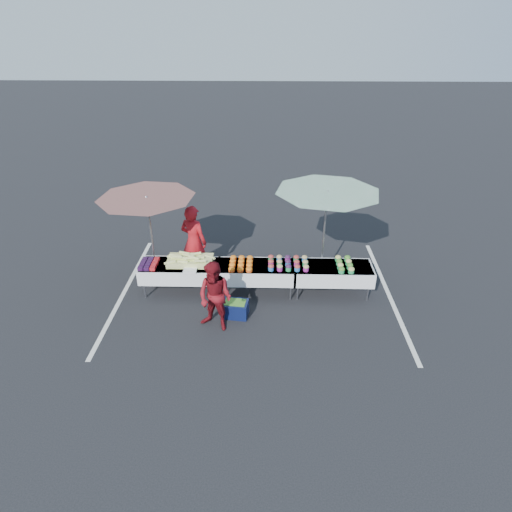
{
  "coord_description": "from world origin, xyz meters",
  "views": [
    {
      "loc": [
        0.22,
        -8.64,
        5.82
      ],
      "look_at": [
        0.0,
        0.0,
        1.0
      ],
      "focal_mm": 30.0,
      "sensor_mm": 36.0,
      "label": 1
    }
  ],
  "objects_px": {
    "umbrella_left": "(147,205)",
    "table_left": "(180,270)",
    "table_center": "(256,271)",
    "table_right": "(332,272)",
    "vendor": "(194,241)",
    "umbrella_right": "(327,200)",
    "customer": "(215,297)",
    "storage_bin": "(235,308)"
  },
  "relations": [
    {
      "from": "table_center",
      "to": "vendor",
      "type": "distance_m",
      "value": 1.8
    },
    {
      "from": "table_center",
      "to": "customer",
      "type": "distance_m",
      "value": 1.61
    },
    {
      "from": "table_left",
      "to": "umbrella_right",
      "type": "relative_size",
      "value": 0.67
    },
    {
      "from": "table_left",
      "to": "storage_bin",
      "type": "xyz_separation_m",
      "value": [
        1.37,
        -0.94,
        -0.4
      ]
    },
    {
      "from": "storage_bin",
      "to": "table_center",
      "type": "bearing_deg",
      "value": 72.24
    },
    {
      "from": "customer",
      "to": "umbrella_right",
      "type": "xyz_separation_m",
      "value": [
        2.4,
        1.83,
        1.44
      ]
    },
    {
      "from": "vendor",
      "to": "umbrella_right",
      "type": "bearing_deg",
      "value": -162.68
    },
    {
      "from": "table_center",
      "to": "table_right",
      "type": "relative_size",
      "value": 1.0
    },
    {
      "from": "umbrella_left",
      "to": "table_left",
      "type": "bearing_deg",
      "value": -29.74
    },
    {
      "from": "storage_bin",
      "to": "table_right",
      "type": "bearing_deg",
      "value": 29.81
    },
    {
      "from": "vendor",
      "to": "umbrella_left",
      "type": "relative_size",
      "value": 0.68
    },
    {
      "from": "vendor",
      "to": "customer",
      "type": "xyz_separation_m",
      "value": [
        0.76,
        -2.17,
        -0.16
      ]
    },
    {
      "from": "table_left",
      "to": "table_right",
      "type": "bearing_deg",
      "value": 0.0
    },
    {
      "from": "customer",
      "to": "umbrella_left",
      "type": "bearing_deg",
      "value": 158.33
    },
    {
      "from": "umbrella_right",
      "to": "umbrella_left",
      "type": "bearing_deg",
      "value": -179.21
    },
    {
      "from": "table_center",
      "to": "table_right",
      "type": "bearing_deg",
      "value": 0.0
    },
    {
      "from": "customer",
      "to": "table_right",
      "type": "bearing_deg",
      "value": 52.42
    },
    {
      "from": "umbrella_right",
      "to": "storage_bin",
      "type": "relative_size",
      "value": 4.65
    },
    {
      "from": "umbrella_right",
      "to": "storage_bin",
      "type": "distance_m",
      "value": 3.2
    },
    {
      "from": "table_left",
      "to": "umbrella_right",
      "type": "bearing_deg",
      "value": 7.66
    },
    {
      "from": "table_center",
      "to": "table_left",
      "type": "bearing_deg",
      "value": 180.0
    },
    {
      "from": "vendor",
      "to": "customer",
      "type": "bearing_deg",
      "value": 132.84
    },
    {
      "from": "umbrella_right",
      "to": "table_center",
      "type": "bearing_deg",
      "value": -164.03
    },
    {
      "from": "table_center",
      "to": "vendor",
      "type": "relative_size",
      "value": 0.98
    },
    {
      "from": "umbrella_right",
      "to": "storage_bin",
      "type": "height_order",
      "value": "umbrella_right"
    },
    {
      "from": "table_right",
      "to": "customer",
      "type": "relative_size",
      "value": 1.18
    },
    {
      "from": "table_right",
      "to": "umbrella_left",
      "type": "distance_m",
      "value": 4.57
    },
    {
      "from": "table_left",
      "to": "table_center",
      "type": "bearing_deg",
      "value": 0.0
    },
    {
      "from": "customer",
      "to": "storage_bin",
      "type": "height_order",
      "value": "customer"
    },
    {
      "from": "umbrella_left",
      "to": "umbrella_right",
      "type": "height_order",
      "value": "umbrella_right"
    },
    {
      "from": "table_right",
      "to": "vendor",
      "type": "height_order",
      "value": "vendor"
    },
    {
      "from": "vendor",
      "to": "table_left",
      "type": "bearing_deg",
      "value": 97.55
    },
    {
      "from": "table_right",
      "to": "table_left",
      "type": "bearing_deg",
      "value": 180.0
    },
    {
      "from": "table_center",
      "to": "umbrella_left",
      "type": "distance_m",
      "value": 2.94
    },
    {
      "from": "table_left",
      "to": "vendor",
      "type": "distance_m",
      "value": 0.91
    },
    {
      "from": "table_left",
      "to": "umbrella_right",
      "type": "xyz_separation_m",
      "value": [
        3.39,
        0.46,
        1.64
      ]
    },
    {
      "from": "customer",
      "to": "umbrella_left",
      "type": "xyz_separation_m",
      "value": [
        -1.69,
        1.77,
        1.29
      ]
    },
    {
      "from": "table_left",
      "to": "table_center",
      "type": "height_order",
      "value": "same"
    },
    {
      "from": "table_left",
      "to": "vendor",
      "type": "relative_size",
      "value": 0.98
    },
    {
      "from": "table_right",
      "to": "umbrella_left",
      "type": "relative_size",
      "value": 0.67
    },
    {
      "from": "vendor",
      "to": "umbrella_right",
      "type": "relative_size",
      "value": 0.69
    },
    {
      "from": "table_right",
      "to": "umbrella_left",
      "type": "xyz_separation_m",
      "value": [
        -4.3,
        0.4,
        1.5
      ]
    }
  ]
}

